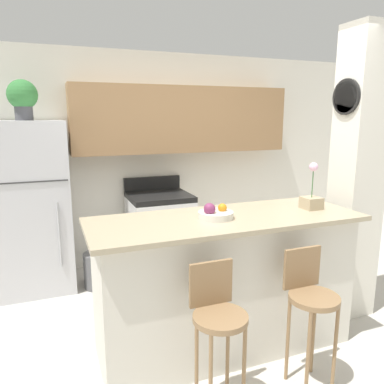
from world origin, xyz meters
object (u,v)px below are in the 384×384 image
bar_stool_right (310,299)px  fruit_bowl (215,214)px  trash_bin (97,270)px  orchid_vase (312,197)px  stove_range (160,231)px  bar_stool_left (218,319)px  potted_plant_on_fridge (22,97)px  refrigerator (32,207)px

bar_stool_right → fruit_bowl: 0.86m
trash_bin → orchid_vase: bearing=-43.3°
stove_range → bar_stool_right: stove_range is taller
orchid_vase → bar_stool_left: bearing=-153.0°
stove_range → orchid_vase: 2.01m
stove_range → potted_plant_on_fridge: size_ratio=2.73×
fruit_bowl → bar_stool_right: bearing=-52.6°
refrigerator → bar_stool_left: size_ratio=1.87×
stove_range → trash_bin: stove_range is taller
bar_stool_left → trash_bin: bearing=103.1°
bar_stool_left → bar_stool_right: (0.67, 0.00, 0.00)m
orchid_vase → fruit_bowl: orchid_vase is taller
stove_range → orchid_vase: orchid_vase is taller
bar_stool_left → fruit_bowl: (0.24, 0.57, 0.49)m
bar_stool_right → orchid_vase: bearing=53.3°
orchid_vase → stove_range: bearing=114.3°
stove_range → potted_plant_on_fridge: (-1.37, -0.02, 1.52)m
orchid_vase → trash_bin: 2.34m
refrigerator → bar_stool_right: refrigerator is taller
refrigerator → orchid_vase: (2.15, -1.70, 0.28)m
bar_stool_left → potted_plant_on_fridge: bearing=115.3°
refrigerator → stove_range: bearing=0.9°
bar_stool_right → fruit_bowl: size_ratio=3.64×
fruit_bowl → orchid_vase: bearing=-1.0°
refrigerator → bar_stool_left: bearing=-64.7°
stove_range → fruit_bowl: bearing=-92.3°
refrigerator → trash_bin: bearing=-21.7°
potted_plant_on_fridge → fruit_bowl: (1.30, -1.68, -0.88)m
stove_range → fruit_bowl: 1.82m
fruit_bowl → potted_plant_on_fridge: bearing=127.7°
bar_stool_left → potted_plant_on_fridge: 2.84m
potted_plant_on_fridge → stove_range: bearing=0.9°
bar_stool_right → stove_range: bearing=99.1°
potted_plant_on_fridge → trash_bin: potted_plant_on_fridge is taller
bar_stool_right → fruit_bowl: bearing=127.4°
bar_stool_left → fruit_bowl: 0.78m
refrigerator → orchid_vase: refrigerator is taller
stove_range → orchid_vase: size_ratio=2.84×
bar_stool_left → bar_stool_right: bearing=0.0°
orchid_vase → refrigerator: bearing=141.6°
refrigerator → bar_stool_left: 2.50m
bar_stool_left → bar_stool_right: size_ratio=1.00×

